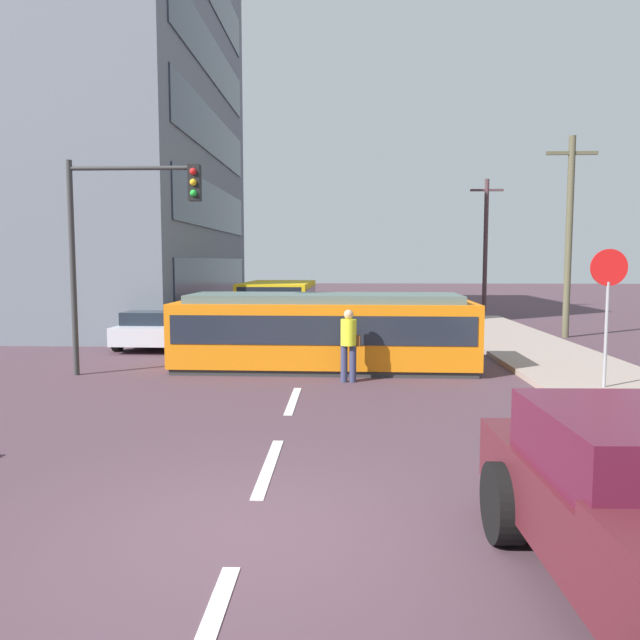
{
  "coord_description": "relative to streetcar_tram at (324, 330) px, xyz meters",
  "views": [
    {
      "loc": [
        1.02,
        -6.18,
        2.78
      ],
      "look_at": [
        0.46,
        7.98,
        1.43
      ],
      "focal_mm": 35.06,
      "sensor_mm": 36.0,
      "label": 1
    }
  ],
  "objects": [
    {
      "name": "ground_plane",
      "position": [
        -0.5,
        0.26,
        -1.0
      ],
      "size": [
        120.0,
        120.0,
        0.0
      ],
      "primitive_type": "plane",
      "color": "#4B343E"
    },
    {
      "name": "lane_stripe_1",
      "position": [
        -0.5,
        -7.74,
        -0.99
      ],
      "size": [
        0.16,
        2.4,
        0.01
      ],
      "primitive_type": "cube",
      "color": "silver",
      "rests_on": "ground"
    },
    {
      "name": "lane_stripe_2",
      "position": [
        -0.5,
        -3.74,
        -0.99
      ],
      "size": [
        0.16,
        2.4,
        0.01
      ],
      "primitive_type": "cube",
      "color": "silver",
      "rests_on": "ground"
    },
    {
      "name": "lane_stripe_3",
      "position": [
        -0.5,
        6.0,
        -0.99
      ],
      "size": [
        0.16,
        2.4,
        0.01
      ],
      "primitive_type": "cube",
      "color": "silver",
      "rests_on": "ground"
    },
    {
      "name": "lane_stripe_4",
      "position": [
        -0.5,
        12.0,
        -0.99
      ],
      "size": [
        0.16,
        2.4,
        0.01
      ],
      "primitive_type": "cube",
      "color": "silver",
      "rests_on": "ground"
    },
    {
      "name": "corner_building",
      "position": [
        -14.28,
        11.99,
        8.6
      ],
      "size": [
        18.04,
        16.35,
        19.2
      ],
      "color": "slate",
      "rests_on": "ground"
    },
    {
      "name": "streetcar_tram",
      "position": [
        0.0,
        0.0,
        0.0
      ],
      "size": [
        7.66,
        2.7,
        1.93
      ],
      "color": "orange",
      "rests_on": "ground"
    },
    {
      "name": "city_bus",
      "position": [
        -2.04,
        8.1,
        0.11
      ],
      "size": [
        2.65,
        5.21,
        1.95
      ],
      "color": "gold",
      "rests_on": "ground"
    },
    {
      "name": "pedestrian_crossing",
      "position": [
        0.62,
        -1.77,
        -0.05
      ],
      "size": [
        0.46,
        0.36,
        1.67
      ],
      "color": "#333555",
      "rests_on": "ground"
    },
    {
      "name": "parked_sedan_mid",
      "position": [
        -5.51,
        3.96,
        -0.37
      ],
      "size": [
        2.11,
        4.04,
        1.19
      ],
      "color": "silver",
      "rests_on": "ground"
    },
    {
      "name": "parked_sedan_far",
      "position": [
        -5.75,
        10.73,
        -0.37
      ],
      "size": [
        2.12,
        4.48,
        1.19
      ],
      "color": "#3F5639",
      "rests_on": "ground"
    },
    {
      "name": "stop_sign",
      "position": [
        5.96,
        -2.8,
        1.2
      ],
      "size": [
        0.76,
        0.07,
        2.88
      ],
      "color": "gray",
      "rests_on": "sidewalk_curb_right"
    },
    {
      "name": "traffic_light_mast",
      "position": [
        -4.76,
        -1.14,
        2.63
      ],
      "size": [
        3.2,
        0.33,
        5.15
      ],
      "color": "#333333",
      "rests_on": "ground"
    },
    {
      "name": "utility_pole_mid",
      "position": [
        8.53,
        6.92,
        2.76
      ],
      "size": [
        1.8,
        0.24,
        7.16
      ],
      "color": "brown",
      "rests_on": "ground"
    },
    {
      "name": "utility_pole_far",
      "position": [
        8.28,
        19.11,
        2.79
      ],
      "size": [
        1.8,
        0.24,
        7.22
      ],
      "color": "#4F363A",
      "rests_on": "ground"
    }
  ]
}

